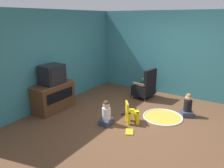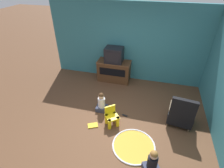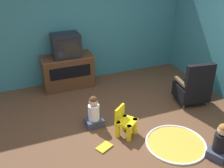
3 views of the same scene
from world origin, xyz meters
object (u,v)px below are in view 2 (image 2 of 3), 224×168
object	(u,v)px
television	(114,55)
black_armchair	(181,114)
child_watching_left	(152,163)
child_watching_center	(102,103)
tv_cabinet	(114,71)
remote_control	(125,115)
book	(93,125)
yellow_kid_chair	(112,118)

from	to	relation	value
television	black_armchair	distance (m)	2.79
child_watching_left	child_watching_center	size ratio (longest dim) A/B	1.01
tv_cabinet	child_watching_left	bearing A→B (deg)	-63.53
child_watching_left	remote_control	bearing A→B (deg)	93.49
book	remote_control	bearing A→B (deg)	11.43
tv_cabinet	child_watching_left	distance (m)	3.49
black_armchair	book	xyz separation A→B (m)	(-2.13, -0.62, -0.34)
child_watching_center	remote_control	xyz separation A→B (m)	(0.68, -0.07, -0.25)
yellow_kid_chair	book	size ratio (longest dim) A/B	1.70
yellow_kid_chair	book	world-z (taller)	yellow_kid_chair
remote_control	yellow_kid_chair	bearing A→B (deg)	66.50
child_watching_center	remote_control	world-z (taller)	child_watching_center
tv_cabinet	child_watching_center	xyz separation A→B (m)	(0.06, -1.66, -0.12)
child_watching_left	remote_control	distance (m)	1.63
child_watching_center	black_armchair	bearing A→B (deg)	-2.60
television	remote_control	xyz separation A→B (m)	(0.75, -1.71, -0.98)
child_watching_center	book	bearing A→B (deg)	-95.96
television	remote_control	size ratio (longest dim) A/B	3.76
remote_control	book	bearing A→B (deg)	50.82
television	black_armchair	size ratio (longest dim) A/B	0.63
yellow_kid_chair	book	distance (m)	0.53
child_watching_center	book	distance (m)	0.68
book	remote_control	xyz separation A→B (m)	(0.73, 0.57, -0.00)
yellow_kid_chair	child_watching_left	world-z (taller)	child_watching_left
child_watching_center	remote_control	bearing A→B (deg)	-7.75
tv_cabinet	book	xyz separation A→B (m)	(0.02, -2.30, -0.37)
television	child_watching_left	size ratio (longest dim) A/B	0.98
child_watching_left	remote_control	world-z (taller)	child_watching_left
black_armchair	child_watching_left	xyz separation A→B (m)	(-0.60, -1.45, -0.09)
tv_cabinet	book	size ratio (longest dim) A/B	3.76
black_armchair	remote_control	bearing A→B (deg)	9.88
tv_cabinet	book	world-z (taller)	tv_cabinet
remote_control	tv_cabinet	bearing A→B (deg)	-53.95
child_watching_left	book	world-z (taller)	child_watching_left
child_watching_center	yellow_kid_chair	bearing A→B (deg)	-49.32
television	book	bearing A→B (deg)	-89.49
tv_cabinet	child_watching_center	world-z (taller)	tv_cabinet
television	remote_control	bearing A→B (deg)	-66.36
television	remote_control	world-z (taller)	television
child_watching_center	book	world-z (taller)	child_watching_center
yellow_kid_chair	child_watching_center	xyz separation A→B (m)	(-0.41, 0.44, 0.04)
tv_cabinet	child_watching_center	bearing A→B (deg)	-87.85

